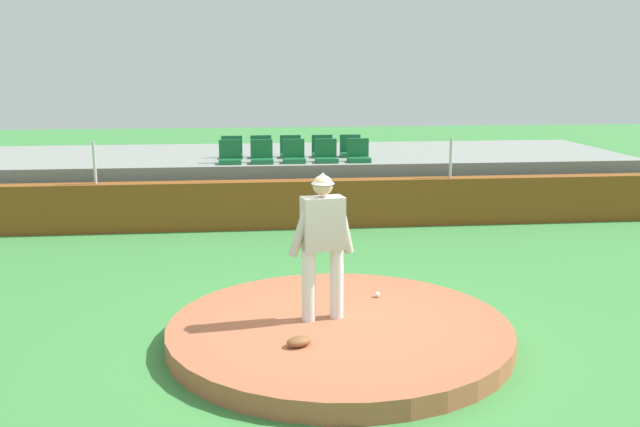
% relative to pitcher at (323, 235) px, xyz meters
% --- Properties ---
extents(ground_plane, '(60.00, 60.00, 0.00)m').
position_rel_pitcher_xyz_m(ground_plane, '(0.18, -0.18, -1.30)').
color(ground_plane, '#3E873F').
extents(pitchers_mound, '(4.17, 4.17, 0.24)m').
position_rel_pitcher_xyz_m(pitchers_mound, '(0.18, -0.18, -1.18)').
color(pitchers_mound, '#AE5F3F').
rests_on(pitchers_mound, ground_plane).
extents(pitcher, '(0.83, 0.35, 1.82)m').
position_rel_pitcher_xyz_m(pitcher, '(0.00, 0.00, 0.00)').
color(pitcher, white).
rests_on(pitcher, pitchers_mound).
extents(baseball, '(0.07, 0.07, 0.07)m').
position_rel_pitcher_xyz_m(baseball, '(0.82, 0.73, -1.02)').
color(baseball, white).
rests_on(baseball, pitchers_mound).
extents(fielding_glove, '(0.36, 0.31, 0.11)m').
position_rel_pitcher_xyz_m(fielding_glove, '(-0.36, -0.84, -1.00)').
color(fielding_glove, brown).
rests_on(fielding_glove, pitchers_mound).
extents(brick_barrier, '(17.45, 0.40, 0.98)m').
position_rel_pitcher_xyz_m(brick_barrier, '(0.18, 6.07, -0.80)').
color(brick_barrier, brown).
rests_on(brick_barrier, ground_plane).
extents(fence_post_left, '(0.06, 0.06, 0.84)m').
position_rel_pitcher_xyz_m(fence_post_left, '(-3.87, 6.07, 0.11)').
color(fence_post_left, silver).
rests_on(fence_post_left, brick_barrier).
extents(fence_post_right, '(0.06, 0.06, 0.84)m').
position_rel_pitcher_xyz_m(fence_post_right, '(3.36, 6.07, 0.11)').
color(fence_post_right, silver).
rests_on(fence_post_right, brick_barrier).
extents(bleacher_platform, '(15.89, 4.45, 1.20)m').
position_rel_pitcher_xyz_m(bleacher_platform, '(0.18, 8.88, -0.69)').
color(bleacher_platform, gray).
rests_on(bleacher_platform, ground_plane).
extents(stadium_chair_0, '(0.48, 0.44, 0.50)m').
position_rel_pitcher_xyz_m(stadium_chair_0, '(-1.22, 7.18, 0.06)').
color(stadium_chair_0, '#186538').
rests_on(stadium_chair_0, bleacher_platform).
extents(stadium_chair_1, '(0.48, 0.44, 0.50)m').
position_rel_pitcher_xyz_m(stadium_chair_1, '(-0.54, 7.17, 0.06)').
color(stadium_chair_1, '#186538').
rests_on(stadium_chair_1, bleacher_platform).
extents(stadium_chair_2, '(0.48, 0.44, 0.50)m').
position_rel_pitcher_xyz_m(stadium_chair_2, '(0.17, 7.19, 0.06)').
color(stadium_chair_2, '#186538').
rests_on(stadium_chair_2, bleacher_platform).
extents(stadium_chair_3, '(0.48, 0.44, 0.50)m').
position_rel_pitcher_xyz_m(stadium_chair_3, '(0.88, 7.17, 0.06)').
color(stadium_chair_3, '#186538').
rests_on(stadium_chair_3, bleacher_platform).
extents(stadium_chair_4, '(0.48, 0.44, 0.50)m').
position_rel_pitcher_xyz_m(stadium_chair_4, '(1.60, 7.17, 0.06)').
color(stadium_chair_4, '#186538').
rests_on(stadium_chair_4, bleacher_platform).
extents(stadium_chair_5, '(0.48, 0.44, 0.50)m').
position_rel_pitcher_xyz_m(stadium_chair_5, '(-1.19, 8.07, 0.06)').
color(stadium_chair_5, '#186538').
rests_on(stadium_chair_5, bleacher_platform).
extents(stadium_chair_6, '(0.48, 0.44, 0.50)m').
position_rel_pitcher_xyz_m(stadium_chair_6, '(-0.53, 8.11, 0.06)').
color(stadium_chair_6, '#186538').
rests_on(stadium_chair_6, bleacher_platform).
extents(stadium_chair_7, '(0.48, 0.44, 0.50)m').
position_rel_pitcher_xyz_m(stadium_chair_7, '(0.16, 8.08, 0.06)').
color(stadium_chair_7, '#186538').
rests_on(stadium_chair_7, bleacher_platform).
extents(stadium_chair_8, '(0.48, 0.44, 0.50)m').
position_rel_pitcher_xyz_m(stadium_chair_8, '(0.90, 8.07, 0.06)').
color(stadium_chair_8, '#186538').
rests_on(stadium_chair_8, bleacher_platform).
extents(stadium_chair_9, '(0.48, 0.44, 0.50)m').
position_rel_pitcher_xyz_m(stadium_chair_9, '(1.56, 8.06, 0.06)').
color(stadium_chair_9, '#186538').
rests_on(stadium_chair_9, bleacher_platform).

